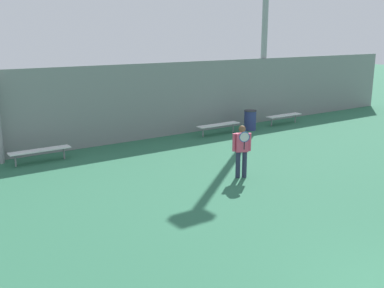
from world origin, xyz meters
TOP-DOWN VIEW (x-y plane):
  - tennis_player at (1.89, 7.03)m, footprint 0.53×0.50m
  - bench_courtside_near at (4.92, 12.02)m, footprint 2.02×0.40m
  - bench_adjacent_court at (8.82, 12.02)m, footprint 1.98×0.40m
  - bench_by_gate at (-2.56, 12.02)m, footprint 2.00×0.40m
  - trash_bin at (6.63, 11.95)m, footprint 0.55×0.55m
  - back_fence at (0.00, 13.06)m, footprint 34.28×0.06m

SIDE VIEW (x-z plane):
  - bench_adjacent_court at x=8.82m, z-range 0.18..0.63m
  - bench_by_gate at x=-2.56m, z-range 0.18..0.63m
  - bench_courtside_near at x=4.92m, z-range 0.18..0.63m
  - trash_bin at x=6.63m, z-range 0.00..0.89m
  - tennis_player at x=1.89m, z-range 0.10..1.68m
  - back_fence at x=0.00m, z-range 0.00..3.03m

